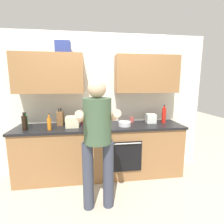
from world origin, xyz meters
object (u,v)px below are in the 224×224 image
(person_standing, at_px, (98,135))
(bottle_soy, at_px, (24,123))
(bottle_hotsauce, at_px, (164,115))
(bottle_juice, at_px, (49,124))
(cup_ceramic, at_px, (132,120))
(grocery_bag_rice, at_px, (73,122))
(bottle_soda, at_px, (26,121))
(grocery_bag_produce, at_px, (151,118))
(grocery_bag_bread, at_px, (93,121))
(mixing_bowl, at_px, (125,124))
(bottle_wine, at_px, (83,119))
(knife_block, at_px, (60,118))

(person_standing, bearing_deg, bottle_soy, 147.96)
(person_standing, bearing_deg, bottle_hotsauce, 34.27)
(bottle_soy, bearing_deg, bottle_juice, -4.96)
(bottle_juice, xyz_separation_m, bottle_soy, (-0.37, 0.03, 0.02))
(cup_ceramic, xyz_separation_m, grocery_bag_rice, (-1.06, -0.20, 0.04))
(bottle_soda, distance_m, grocery_bag_produce, 2.17)
(grocery_bag_produce, bearing_deg, bottle_soda, 179.67)
(grocery_bag_produce, bearing_deg, grocery_bag_rice, -175.73)
(bottle_juice, xyz_separation_m, grocery_bag_produce, (1.74, 0.24, -0.02))
(grocery_bag_bread, bearing_deg, cup_ceramic, 15.90)
(bottle_soda, distance_m, cup_ceramic, 1.84)
(mixing_bowl, bearing_deg, bottle_hotsauce, 9.45)
(person_standing, bearing_deg, bottle_juice, 137.81)
(person_standing, distance_m, cup_ceramic, 1.20)
(bottle_soy, distance_m, cup_ceramic, 1.80)
(mixing_bowl, distance_m, grocery_bag_bread, 0.53)
(bottle_juice, bearing_deg, bottle_wine, 29.35)
(bottle_wine, distance_m, knife_block, 0.39)
(bottle_soy, height_order, grocery_bag_produce, bottle_soy)
(person_standing, height_order, grocery_bag_rice, person_standing)
(bottle_wine, height_order, knife_block, knife_block)
(bottle_soy, relative_size, knife_block, 0.95)
(grocery_bag_bread, relative_size, grocery_bag_rice, 1.03)
(knife_block, distance_m, grocery_bag_bread, 0.59)
(grocery_bag_bread, height_order, grocery_bag_produce, grocery_bag_bread)
(mixing_bowl, bearing_deg, bottle_soda, 173.87)
(bottle_juice, height_order, mixing_bowl, bottle_juice)
(bottle_juice, distance_m, knife_block, 0.32)
(bottle_soda, distance_m, mixing_bowl, 1.66)
(grocery_bag_bread, bearing_deg, bottle_soy, -174.87)
(bottle_wine, height_order, grocery_bag_rice, bottle_wine)
(person_standing, xyz_separation_m, bottle_wine, (-0.21, 0.94, 0.01))
(cup_ceramic, xyz_separation_m, grocery_bag_bread, (-0.72, -0.21, 0.05))
(bottle_soda, height_order, grocery_bag_bread, bottle_soda)
(person_standing, relative_size, mixing_bowl, 7.91)
(cup_ceramic, height_order, knife_block, knife_block)
(cup_ceramic, distance_m, grocery_bag_bread, 0.75)
(bottle_hotsauce, relative_size, bottle_soda, 1.37)
(bottle_hotsauce, height_order, cup_ceramic, bottle_hotsauce)
(cup_ceramic, xyz_separation_m, knife_block, (-1.29, -0.04, 0.07))
(bottle_hotsauce, xyz_separation_m, grocery_bag_rice, (-1.62, -0.07, -0.06))
(knife_block, bearing_deg, person_standing, -57.67)
(bottle_wine, height_order, bottle_soy, bottle_soy)
(person_standing, height_order, mixing_bowl, person_standing)
(person_standing, distance_m, bottle_juice, 0.97)
(mixing_bowl, height_order, knife_block, knife_block)
(person_standing, distance_m, bottle_soda, 1.46)
(bottle_hotsauce, relative_size, grocery_bag_rice, 1.57)
(knife_block, height_order, grocery_bag_produce, knife_block)
(knife_block, height_order, grocery_bag_bread, knife_block)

